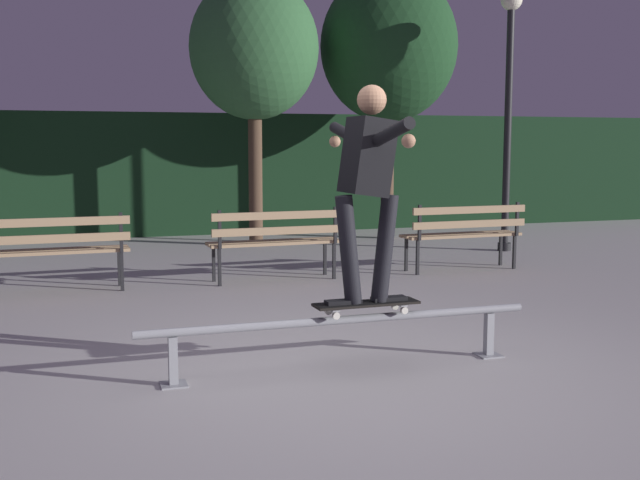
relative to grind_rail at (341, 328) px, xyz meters
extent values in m
plane|color=#ADAAA8|center=(0.00, -0.05, -0.31)|extent=(90.00, 90.00, 0.00)
cube|color=black|center=(0.00, 9.23, 0.78)|extent=(24.00, 1.20, 2.18)
cylinder|color=gray|center=(0.00, 0.00, 0.06)|extent=(2.94, 0.06, 0.06)
cube|color=gray|center=(-1.21, 0.00, -0.14)|extent=(0.06, 0.06, 0.34)
cube|color=gray|center=(-1.21, 0.00, -0.31)|extent=(0.18, 0.18, 0.01)
cube|color=gray|center=(1.21, 0.00, -0.14)|extent=(0.06, 0.06, 0.34)
cube|color=gray|center=(1.21, 0.00, -0.31)|extent=(0.18, 0.18, 0.01)
cube|color=black|center=(0.19, 0.00, 0.16)|extent=(0.79, 0.22, 0.02)
cube|color=black|center=(0.19, 0.00, 0.17)|extent=(0.77, 0.21, 0.00)
cube|color=#9E9EA3|center=(0.46, 0.01, 0.15)|extent=(0.05, 0.17, 0.02)
cube|color=#9E9EA3|center=(-0.07, -0.01, 0.15)|extent=(0.05, 0.17, 0.02)
cylinder|color=beige|center=(0.46, -0.07, 0.11)|extent=(0.05, 0.03, 0.05)
cylinder|color=beige|center=(0.45, 0.09, 0.11)|extent=(0.05, 0.03, 0.05)
cylinder|color=beige|center=(-0.07, -0.09, 0.11)|extent=(0.05, 0.03, 0.05)
cylinder|color=beige|center=(-0.08, 0.07, 0.11)|extent=(0.05, 0.03, 0.05)
cube|color=black|center=(0.37, 0.00, 0.19)|extent=(0.26, 0.11, 0.03)
cube|color=black|center=(0.01, 0.00, 0.19)|extent=(0.26, 0.11, 0.03)
cylinder|color=black|center=(0.33, 0.00, 0.56)|extent=(0.21, 0.13, 0.79)
cylinder|color=black|center=(0.05, 0.00, 0.56)|extent=(0.21, 0.13, 0.79)
cube|color=black|center=(0.19, 0.00, 1.22)|extent=(0.34, 0.37, 0.57)
cylinder|color=black|center=(0.20, -0.38, 1.38)|extent=(0.10, 0.61, 0.21)
cylinder|color=black|center=(0.18, 0.38, 1.38)|extent=(0.10, 0.61, 0.21)
sphere|color=#A37556|center=(0.21, -0.66, 1.33)|extent=(0.09, 0.09, 0.09)
sphere|color=#A37556|center=(0.17, 0.66, 1.33)|extent=(0.09, 0.09, 0.09)
sphere|color=#A37556|center=(0.22, 0.00, 1.62)|extent=(0.21, 0.21, 0.21)
cube|color=black|center=(-1.33, 3.93, -0.09)|extent=(0.04, 0.04, 0.44)
cube|color=black|center=(-1.31, 3.61, -0.09)|extent=(0.04, 0.04, 0.44)
cube|color=black|center=(-1.31, 3.57, 0.35)|extent=(0.04, 0.04, 0.44)
cube|color=#A38460|center=(-2.03, 3.88, 0.15)|extent=(1.60, 0.14, 0.04)
cube|color=#A38460|center=(-2.02, 3.74, 0.15)|extent=(1.60, 0.14, 0.04)
cube|color=#A38460|center=(-2.02, 3.61, 0.15)|extent=(1.60, 0.14, 0.04)
cube|color=#A38460|center=(-2.02, 3.54, 0.31)|extent=(1.60, 0.09, 0.09)
cube|color=#A38460|center=(-2.02, 3.54, 0.49)|extent=(1.60, 0.09, 0.09)
cube|color=black|center=(1.17, 3.93, -0.09)|extent=(0.04, 0.04, 0.44)
cube|color=black|center=(1.18, 3.61, -0.09)|extent=(0.04, 0.04, 0.44)
cube|color=black|center=(1.18, 3.57, 0.35)|extent=(0.04, 0.04, 0.44)
cube|color=black|center=(-0.24, 3.88, -0.09)|extent=(0.04, 0.04, 0.44)
cube|color=black|center=(-0.23, 3.56, -0.09)|extent=(0.04, 0.04, 0.44)
cube|color=black|center=(-0.23, 3.52, 0.35)|extent=(0.04, 0.04, 0.44)
cube|color=#A38460|center=(0.46, 3.88, 0.15)|extent=(1.60, 0.14, 0.04)
cube|color=#A38460|center=(0.47, 3.74, 0.15)|extent=(1.60, 0.14, 0.04)
cube|color=#A38460|center=(0.47, 3.61, 0.15)|extent=(1.60, 0.14, 0.04)
cube|color=#A38460|center=(0.48, 3.54, 0.31)|extent=(1.60, 0.09, 0.09)
cube|color=#A38460|center=(0.48, 3.54, 0.49)|extent=(1.60, 0.09, 0.09)
cube|color=black|center=(3.66, 3.93, -0.09)|extent=(0.04, 0.04, 0.44)
cube|color=black|center=(3.67, 3.61, -0.09)|extent=(0.04, 0.04, 0.44)
cube|color=black|center=(3.67, 3.57, 0.35)|extent=(0.04, 0.04, 0.44)
cube|color=black|center=(2.25, 3.88, -0.09)|extent=(0.04, 0.04, 0.44)
cube|color=black|center=(2.26, 3.56, -0.09)|extent=(0.04, 0.04, 0.44)
cube|color=black|center=(2.27, 3.52, 0.35)|extent=(0.04, 0.04, 0.44)
cube|color=#A38460|center=(2.96, 3.88, 0.15)|extent=(1.60, 0.14, 0.04)
cube|color=#A38460|center=(2.96, 3.74, 0.15)|extent=(1.60, 0.14, 0.04)
cube|color=#A38460|center=(2.97, 3.61, 0.15)|extent=(1.60, 0.14, 0.04)
cube|color=#A38460|center=(2.97, 3.54, 0.31)|extent=(1.60, 0.09, 0.09)
cube|color=#A38460|center=(2.97, 3.54, 0.49)|extent=(1.60, 0.09, 0.09)
cylinder|color=#4C3828|center=(0.99, 6.93, 0.82)|extent=(0.22, 0.22, 2.26)
ellipsoid|color=#2D5B33|center=(0.99, 6.93, 2.80)|extent=(2.02, 2.02, 2.22)
cylinder|color=#4C3828|center=(3.38, 7.22, 0.83)|extent=(0.22, 0.22, 2.28)
ellipsoid|color=#193D1E|center=(3.38, 7.22, 2.95)|extent=(2.31, 2.31, 2.55)
cylinder|color=black|center=(4.48, 5.19, 1.49)|extent=(0.11, 0.11, 3.60)
sphere|color=#F2EACC|center=(4.48, 5.19, 3.43)|extent=(0.32, 0.32, 0.32)
cylinder|color=black|center=(4.48, 5.19, -0.25)|extent=(0.20, 0.20, 0.12)
camera|label=1|loc=(-1.82, -5.14, 1.32)|focal=43.43mm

